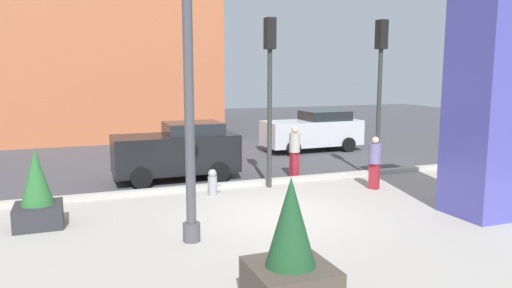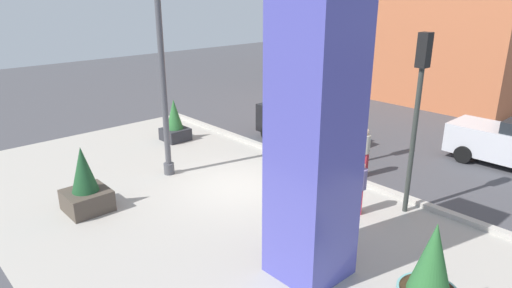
# 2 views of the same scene
# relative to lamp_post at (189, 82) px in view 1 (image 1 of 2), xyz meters

# --- Properties ---
(ground_plane) EXTENTS (60.00, 60.00, 0.00)m
(ground_plane) POSITION_rel_lamp_post_xyz_m (2.46, 5.11, -3.27)
(ground_plane) COLOR #47474C
(plaza_pavement) EXTENTS (18.00, 10.00, 0.02)m
(plaza_pavement) POSITION_rel_lamp_post_xyz_m (2.46, -0.89, -3.27)
(plaza_pavement) COLOR #ADA89E
(plaza_pavement) RESTS_ON ground_plane
(curb_strip) EXTENTS (18.00, 0.24, 0.16)m
(curb_strip) POSITION_rel_lamp_post_xyz_m (2.46, 4.23, -3.19)
(curb_strip) COLOR #B7B2A8
(curb_strip) RESTS_ON ground_plane
(lamp_post) EXTENTS (0.44, 0.44, 6.72)m
(lamp_post) POSITION_rel_lamp_post_xyz_m (0.00, 0.00, 0.00)
(lamp_post) COLOR #4C4C51
(lamp_post) RESTS_ON ground_plane
(art_pillar_blue) EXTENTS (1.51, 1.51, 6.11)m
(art_pillar_blue) POSITION_rel_lamp_post_xyz_m (7.07, -0.70, -0.22)
(art_pillar_blue) COLOR #4C4CAD
(art_pillar_blue) RESTS_ON ground_plane
(potted_plant_near_left) EXTENTS (1.20, 1.20, 1.96)m
(potted_plant_near_left) POSITION_rel_lamp_post_xyz_m (0.74, -3.21, -2.52)
(potted_plant_near_left) COLOR #4C4238
(potted_plant_near_left) RESTS_ON ground_plane
(potted_plant_curbside) EXTENTS (1.02, 1.02, 1.78)m
(potted_plant_curbside) POSITION_rel_lamp_post_xyz_m (-3.00, 2.18, -2.54)
(potted_plant_curbside) COLOR #2D2D33
(potted_plant_curbside) RESTS_ON ground_plane
(fire_hydrant) EXTENTS (0.36, 0.26, 0.75)m
(fire_hydrant) POSITION_rel_lamp_post_xyz_m (1.45, 3.53, -2.91)
(fire_hydrant) COLOR #99999E
(fire_hydrant) RESTS_ON ground_plane
(traffic_light_corner) EXTENTS (0.28, 0.42, 5.03)m
(traffic_light_corner) POSITION_rel_lamp_post_xyz_m (3.31, 3.82, 0.08)
(traffic_light_corner) COLOR #333833
(traffic_light_corner) RESTS_ON ground_plane
(traffic_light_far_side) EXTENTS (0.28, 0.42, 5.09)m
(traffic_light_far_side) POSITION_rel_lamp_post_xyz_m (7.00, 3.60, 0.13)
(traffic_light_far_side) COLOR #333833
(traffic_light_far_side) RESTS_ON ground_plane
(car_passing_lane) EXTENTS (4.38, 2.05, 1.77)m
(car_passing_lane) POSITION_rel_lamp_post_xyz_m (7.82, 9.57, -2.38)
(car_passing_lane) COLOR silver
(car_passing_lane) RESTS_ON ground_plane
(car_intersection) EXTENTS (3.96, 2.00, 1.85)m
(car_intersection) POSITION_rel_lamp_post_xyz_m (0.96, 5.95, -2.34)
(car_intersection) COLOR black
(car_intersection) RESTS_ON ground_plane
(pedestrian_crossing) EXTENTS (0.50, 0.50, 1.59)m
(pedestrian_crossing) POSITION_rel_lamp_post_xyz_m (6.15, 2.49, -2.40)
(pedestrian_crossing) COLOR maroon
(pedestrian_crossing) RESTS_ON ground_plane
(pedestrian_by_curb) EXTENTS (0.43, 0.43, 1.72)m
(pedestrian_by_curb) POSITION_rel_lamp_post_xyz_m (4.65, 4.86, -2.32)
(pedestrian_by_curb) COLOR maroon
(pedestrian_by_curb) RESTS_ON ground_plane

